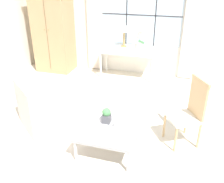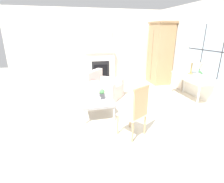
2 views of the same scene
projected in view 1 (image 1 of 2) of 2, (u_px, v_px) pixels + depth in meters
ground_plane at (102, 139)px, 3.96m from camera, size 14.00×14.00×0.00m
wall_back_windowed at (141, 18)px, 5.95m from camera, size 7.20×0.14×2.80m
armoire at (53, 26)px, 6.26m from camera, size 0.97×0.71×2.31m
console_table at (128, 51)px, 6.01m from camera, size 1.35×0.55×0.75m
table_lamp at (124, 28)px, 5.83m from camera, size 0.28×0.28×0.57m
potted_orchid at (139, 41)px, 5.84m from camera, size 0.21×0.16×0.43m
armchair_upholstered at (50, 110)px, 4.23m from camera, size 1.23×1.25×0.83m
side_chair_wooden at (191, 109)px, 3.68m from camera, size 0.60×0.60×1.05m
coffee_table at (108, 131)px, 3.55m from camera, size 0.84×0.77×0.40m
potted_plant_small at (107, 115)px, 3.62m from camera, size 0.13×0.13×0.24m
pillar_candle at (117, 125)px, 3.52m from camera, size 0.11×0.11×0.12m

